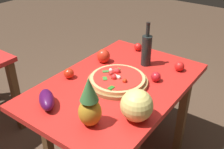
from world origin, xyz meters
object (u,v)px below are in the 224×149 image
pizza_board (118,81)px  bell_pepper (103,56)px  tomato_by_bottle (156,77)px  melon (137,105)px  eggplant (47,100)px  display_table (117,94)px  tomato_at_corner (179,66)px  pizza (118,78)px  wine_bottle (146,50)px  tomato_beside_pepper (69,73)px  pineapple_left (90,104)px  tomato_near_board (138,47)px

pizza_board → bell_pepper: bearing=55.0°
bell_pepper → tomato_by_bottle: 0.47m
melon → eggplant: size_ratio=0.93×
pizza_board → display_table: bearing=114.9°
tomato_at_corner → pizza: bearing=146.5°
wine_bottle → tomato_by_bottle: 0.27m
wine_bottle → tomato_beside_pepper: bearing=145.9°
display_table → eggplant: size_ratio=6.39×
pizza_board → bell_pepper: (0.19, 0.27, 0.04)m
pizza → pizza_board: bearing=-88.4°
pizza → melon: bearing=-129.5°
display_table → pizza: pizza is taller
pineapple_left → tomato_near_board: (0.98, 0.29, -0.10)m
pizza → wine_bottle: bearing=-3.3°
pizza → tomato_at_corner: bearing=-33.5°
pineapple_left → tomato_at_corner: 0.87m
wine_bottle → eggplant: 0.85m
pizza_board → bell_pepper: bell_pepper is taller
pizza_board → pineapple_left: 0.47m
melon → tomato_at_corner: 0.67m
bell_pepper → eggplant: bearing=-173.2°
wine_bottle → melon: 0.67m
pineapple_left → bell_pepper: bearing=32.2°
pizza → tomato_near_board: pizza is taller
bell_pepper → eggplant: (-0.66, -0.08, -0.01)m
display_table → tomato_beside_pepper: size_ratio=17.35×
melon → tomato_beside_pepper: (0.10, 0.63, -0.06)m
display_table → melon: bearing=-128.6°
melon → bell_pepper: bearing=52.4°
pizza → tomato_near_board: bearing=17.0°
eggplant → tomato_by_bottle: eggplant is taller
pizza → tomato_beside_pepper: 0.35m
tomato_by_bottle → pizza_board: bearing=131.6°
melon → tomato_by_bottle: melon is taller
pineapple_left → tomato_near_board: pineapple_left is taller
tomato_by_bottle → tomato_beside_pepper: bearing=122.1°
wine_bottle → melon: size_ratio=1.84×
pizza → pineapple_left: (-0.44, -0.13, 0.09)m
tomato_by_bottle → melon: bearing=-166.3°
tomato_at_corner → tomato_by_bottle: bearing=163.2°
melon → tomato_beside_pepper: 0.64m
wine_bottle → tomato_by_bottle: bearing=-133.8°
melon → tomato_by_bottle: size_ratio=2.69×
pizza → bell_pepper: (0.19, 0.27, 0.01)m
bell_pepper → tomato_at_corner: (0.22, -0.54, -0.02)m
bell_pepper → tomato_by_bottle: size_ratio=1.64×
display_table → tomato_near_board: tomato_near_board is taller
display_table → melon: size_ratio=6.88×
pizza_board → melon: bearing=-129.7°
pizza → wine_bottle: (0.35, -0.02, 0.09)m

